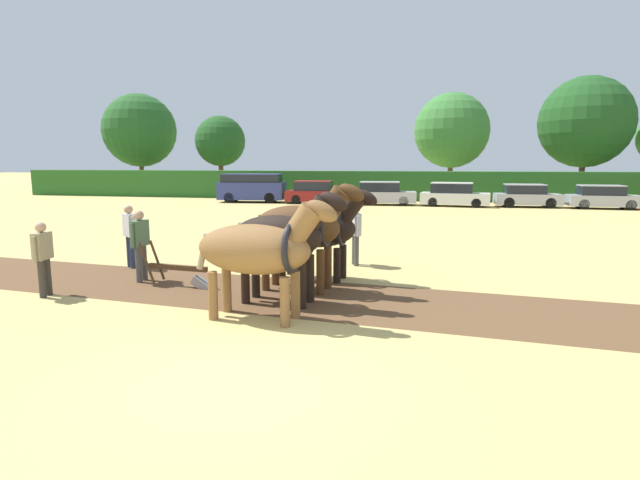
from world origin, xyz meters
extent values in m
plane|color=tan|center=(0.00, 0.00, 0.00)|extent=(240.00, 240.00, 0.00)
cube|color=brown|center=(-5.32, 4.72, 0.00)|extent=(32.14, 5.91, 0.01)
cube|color=#286023|center=(0.00, 33.26, 1.12)|extent=(64.97, 1.75, 2.23)
cylinder|color=brown|center=(-25.84, 39.47, 2.03)|extent=(0.44, 0.44, 4.07)
sphere|color=#235623|center=(-25.84, 39.47, 6.03)|extent=(7.13, 7.13, 7.13)
cylinder|color=brown|center=(-16.63, 37.89, 1.80)|extent=(0.44, 0.44, 3.59)
sphere|color=#1E4C1E|center=(-16.63, 37.89, 4.86)|extent=(4.60, 4.60, 4.60)
cylinder|color=brown|center=(4.13, 39.76, 1.94)|extent=(0.44, 0.44, 3.87)
sphere|color=#387533|center=(4.13, 39.76, 5.65)|extent=(6.46, 6.46, 6.46)
cylinder|color=#423323|center=(14.36, 38.19, 2.05)|extent=(0.44, 0.44, 4.09)
sphere|color=#1E4C1E|center=(14.36, 38.19, 6.06)|extent=(7.16, 7.16, 7.16)
ellipsoid|color=brown|center=(-0.70, 2.58, 1.32)|extent=(2.28, 1.17, 0.92)
cylinder|color=brown|center=(0.04, 2.78, 0.45)|extent=(0.18, 0.18, 0.91)
cylinder|color=brown|center=(-0.01, 2.25, 0.45)|extent=(0.18, 0.18, 0.91)
cylinder|color=brown|center=(-1.39, 2.91, 0.45)|extent=(0.18, 0.18, 0.91)
cylinder|color=brown|center=(-1.43, 2.38, 0.45)|extent=(0.18, 0.18, 0.91)
cylinder|color=brown|center=(0.23, 2.49, 1.79)|extent=(0.81, 0.51, 0.85)
ellipsoid|color=brown|center=(0.61, 2.46, 2.06)|extent=(0.70, 0.32, 0.54)
cube|color=gray|center=(0.40, 2.48, 1.99)|extent=(0.39, 0.11, 0.51)
cylinder|color=gray|center=(-1.74, 2.67, 1.22)|extent=(0.31, 0.15, 0.71)
torus|color=black|center=(0.07, 2.51, 1.39)|extent=(0.19, 0.94, 0.94)
ellipsoid|color=black|center=(-0.59, 3.72, 1.39)|extent=(1.98, 1.09, 0.87)
cylinder|color=black|center=(0.05, 3.91, 0.50)|extent=(0.18, 0.18, 1.00)
cylinder|color=black|center=(0.00, 3.41, 0.50)|extent=(0.18, 0.18, 1.00)
cylinder|color=black|center=(-1.19, 4.03, 0.50)|extent=(0.18, 0.18, 1.00)
cylinder|color=black|center=(-1.23, 3.52, 0.50)|extent=(0.18, 0.18, 1.00)
cylinder|color=black|center=(0.21, 3.64, 1.86)|extent=(0.80, 0.48, 0.84)
ellipsoid|color=black|center=(0.59, 3.61, 2.13)|extent=(0.70, 0.32, 0.54)
cube|color=gray|center=(0.38, 3.63, 2.05)|extent=(0.39, 0.11, 0.52)
cylinder|color=gray|center=(-1.50, 3.80, 1.30)|extent=(0.31, 0.15, 0.71)
torus|color=black|center=(0.07, 3.66, 1.46)|extent=(0.19, 0.90, 0.89)
ellipsoid|color=#513319|center=(-0.49, 4.86, 1.45)|extent=(2.10, 1.21, 0.98)
cylinder|color=#513319|center=(0.19, 5.08, 0.50)|extent=(0.18, 0.18, 1.01)
cylinder|color=#513319|center=(0.14, 4.52, 0.50)|extent=(0.18, 0.18, 1.01)
cylinder|color=#513319|center=(-1.12, 5.20, 0.50)|extent=(0.18, 0.18, 1.01)
cylinder|color=#513319|center=(-1.17, 4.63, 0.50)|extent=(0.18, 0.18, 1.01)
cylinder|color=#513319|center=(0.36, 4.78, 1.95)|extent=(0.88, 0.54, 0.92)
ellipsoid|color=#513319|center=(0.77, 4.74, 2.25)|extent=(0.70, 0.32, 0.54)
cube|color=black|center=(0.55, 4.76, 2.16)|extent=(0.42, 0.12, 0.56)
cylinder|color=black|center=(-1.44, 4.95, 1.34)|extent=(0.31, 0.15, 0.71)
torus|color=black|center=(0.21, 4.79, 1.52)|extent=(0.20, 0.99, 0.99)
ellipsoid|color=black|center=(-0.39, 6.00, 1.28)|extent=(2.27, 1.21, 0.96)
cylinder|color=black|center=(0.35, 6.21, 0.43)|extent=(0.18, 0.18, 0.85)
cylinder|color=black|center=(0.30, 5.66, 0.43)|extent=(0.18, 0.18, 0.85)
cylinder|color=black|center=(-1.07, 6.34, 0.43)|extent=(0.18, 0.18, 0.85)
cylinder|color=black|center=(-1.12, 5.79, 0.43)|extent=(0.18, 0.18, 0.85)
cylinder|color=black|center=(0.54, 5.91, 1.78)|extent=(0.86, 0.53, 0.90)
ellipsoid|color=black|center=(0.94, 5.88, 2.07)|extent=(0.70, 0.32, 0.54)
cube|color=black|center=(0.72, 5.90, 1.98)|extent=(0.41, 0.12, 0.55)
cylinder|color=black|center=(-1.42, 6.09, 1.18)|extent=(0.31, 0.15, 0.71)
torus|color=black|center=(0.38, 5.93, 1.36)|extent=(0.20, 0.98, 0.97)
cube|color=#4C331E|center=(-3.31, 4.54, 0.45)|extent=(1.55, 0.24, 0.12)
cube|color=#939399|center=(-2.69, 4.48, 0.10)|extent=(0.50, 0.24, 0.39)
cylinder|color=#4C331E|center=(-3.98, 4.80, 0.55)|extent=(0.40, 0.10, 0.96)
cylinder|color=#4C331E|center=(-4.02, 4.40, 0.55)|extent=(0.40, 0.10, 0.96)
cylinder|color=#4C4C4C|center=(-4.41, 4.92, 0.44)|extent=(0.14, 0.14, 0.88)
cylinder|color=#4C4C4C|center=(-4.42, 4.69, 0.44)|extent=(0.14, 0.14, 0.88)
cube|color=#4C6B4C|center=(-4.42, 4.81, 1.20)|extent=(0.22, 0.52, 0.63)
sphere|color=tan|center=(-4.42, 4.81, 1.63)|extent=(0.24, 0.24, 0.24)
cylinder|color=#4C6B4C|center=(-4.41, 5.11, 1.17)|extent=(0.09, 0.09, 0.59)
cylinder|color=#4C6B4C|center=(-4.43, 4.50, 1.17)|extent=(0.09, 0.09, 0.59)
cylinder|color=#4C4C4C|center=(0.37, 7.98, 0.43)|extent=(0.14, 0.14, 0.87)
cylinder|color=#4C4C4C|center=(0.46, 7.78, 0.43)|extent=(0.14, 0.14, 0.87)
cube|color=#B7B7BC|center=(0.42, 7.88, 1.17)|extent=(0.38, 0.54, 0.61)
sphere|color=tan|center=(0.42, 7.88, 1.60)|extent=(0.23, 0.23, 0.23)
cylinder|color=#B7B7BC|center=(0.30, 8.15, 1.15)|extent=(0.09, 0.09, 0.58)
cylinder|color=#B7B7BC|center=(0.54, 7.61, 1.15)|extent=(0.09, 0.09, 0.58)
cylinder|color=tan|center=(0.42, 7.88, 1.67)|extent=(0.45, 0.45, 0.02)
cylinder|color=tan|center=(0.42, 7.88, 1.72)|extent=(0.22, 0.22, 0.10)
cylinder|color=#38332D|center=(-5.70, 3.21, 0.41)|extent=(0.14, 0.14, 0.82)
cylinder|color=#38332D|center=(-5.67, 2.99, 0.41)|extent=(0.14, 0.14, 0.82)
cube|color=tan|center=(-5.69, 3.10, 1.11)|extent=(0.27, 0.50, 0.58)
sphere|color=tan|center=(-5.69, 3.10, 1.52)|extent=(0.22, 0.22, 0.22)
cylinder|color=tan|center=(-5.73, 3.38, 1.09)|extent=(0.09, 0.09, 0.55)
cylinder|color=tan|center=(-5.64, 2.82, 1.09)|extent=(0.09, 0.09, 0.55)
cylinder|color=#28334C|center=(-5.70, 6.26, 0.44)|extent=(0.14, 0.14, 0.88)
cylinder|color=#28334C|center=(-5.51, 6.13, 0.44)|extent=(0.14, 0.14, 0.88)
cube|color=silver|center=(-5.61, 6.19, 1.19)|extent=(0.53, 0.47, 0.62)
sphere|color=tan|center=(-5.61, 6.19, 1.62)|extent=(0.24, 0.24, 0.24)
cylinder|color=silver|center=(-5.85, 6.37, 1.17)|extent=(0.09, 0.09, 0.58)
cylinder|color=silver|center=(-5.36, 6.01, 1.17)|extent=(0.09, 0.09, 0.58)
cube|color=navy|center=(-10.37, 28.98, 0.83)|extent=(5.00, 2.52, 1.25)
cube|color=black|center=(-10.37, 28.98, 1.74)|extent=(4.40, 2.26, 0.56)
cube|color=navy|center=(-10.37, 28.98, 2.05)|extent=(4.40, 2.26, 0.06)
cylinder|color=black|center=(-8.98, 30.03, 0.38)|extent=(0.77, 0.30, 0.75)
cylinder|color=black|center=(-8.79, 28.25, 0.38)|extent=(0.77, 0.30, 0.75)
cylinder|color=black|center=(-11.95, 29.70, 0.38)|extent=(0.77, 0.30, 0.75)
cylinder|color=black|center=(-11.75, 27.92, 0.38)|extent=(0.77, 0.30, 0.75)
cube|color=maroon|center=(-5.46, 28.84, 0.55)|extent=(4.42, 2.11, 0.74)
cube|color=black|center=(-5.67, 28.83, 1.23)|extent=(2.69, 1.81, 0.63)
cube|color=maroon|center=(-5.67, 28.83, 1.57)|extent=(2.69, 1.81, 0.06)
cylinder|color=black|center=(-4.18, 29.73, 0.32)|extent=(0.66, 0.26, 0.64)
cylinder|color=black|center=(-4.07, 28.14, 0.32)|extent=(0.66, 0.26, 0.64)
cylinder|color=black|center=(-6.85, 29.55, 0.32)|extent=(0.66, 0.26, 0.64)
cylinder|color=black|center=(-6.74, 27.95, 0.32)|extent=(0.66, 0.26, 0.64)
cube|color=#A8A8B2|center=(-0.71, 28.65, 0.55)|extent=(4.61, 2.17, 0.74)
cube|color=black|center=(-0.94, 28.63, 1.23)|extent=(2.81, 1.85, 0.62)
cube|color=#A8A8B2|center=(-0.94, 28.63, 1.57)|extent=(2.81, 1.85, 0.06)
cylinder|color=black|center=(0.61, 29.56, 0.33)|extent=(0.67, 0.27, 0.66)
cylinder|color=black|center=(0.73, 27.95, 0.33)|extent=(0.67, 0.27, 0.66)
cylinder|color=black|center=(-2.16, 29.35, 0.33)|extent=(0.67, 0.27, 0.66)
cylinder|color=black|center=(-2.04, 27.74, 0.33)|extent=(0.67, 0.27, 0.66)
cube|color=silver|center=(4.10, 28.46, 0.53)|extent=(4.60, 2.24, 0.73)
cube|color=black|center=(3.88, 28.49, 1.21)|extent=(2.81, 1.89, 0.62)
cube|color=silver|center=(3.88, 28.49, 1.55)|extent=(2.81, 1.89, 0.06)
cylinder|color=black|center=(5.55, 29.11, 0.31)|extent=(0.63, 0.28, 0.61)
cylinder|color=black|center=(5.39, 27.53, 0.31)|extent=(0.63, 0.28, 0.61)
cylinder|color=black|center=(2.81, 29.39, 0.31)|extent=(0.63, 0.28, 0.61)
cylinder|color=black|center=(2.65, 27.81, 0.31)|extent=(0.63, 0.28, 0.61)
cube|color=#A8A8B2|center=(8.69, 28.89, 0.53)|extent=(4.11, 1.95, 0.69)
cube|color=black|center=(8.49, 28.89, 1.16)|extent=(2.48, 1.72, 0.56)
cube|color=#A8A8B2|center=(8.49, 28.89, 1.47)|extent=(2.48, 1.72, 0.06)
cylinder|color=black|center=(9.93, 29.74, 0.34)|extent=(0.68, 0.24, 0.67)
cylinder|color=black|center=(9.97, 28.12, 0.34)|extent=(0.68, 0.24, 0.67)
cylinder|color=black|center=(7.41, 29.67, 0.34)|extent=(0.68, 0.24, 0.67)
cylinder|color=black|center=(7.46, 28.05, 0.34)|extent=(0.68, 0.24, 0.67)
cube|color=#A8A8B2|center=(13.18, 28.62, 0.52)|extent=(4.26, 1.85, 0.69)
cube|color=black|center=(12.97, 28.62, 1.15)|extent=(2.57, 1.63, 0.57)
cube|color=#A8A8B2|center=(12.97, 28.62, 1.46)|extent=(2.57, 1.63, 0.06)
cylinder|color=black|center=(14.51, 29.35, 0.32)|extent=(0.64, 0.24, 0.64)
cylinder|color=black|center=(14.47, 27.82, 0.32)|extent=(0.64, 0.24, 0.64)
cylinder|color=black|center=(11.89, 29.41, 0.32)|extent=(0.64, 0.24, 0.64)
cylinder|color=black|center=(11.86, 27.88, 0.32)|extent=(0.64, 0.24, 0.64)
camera|label=1|loc=(2.42, -5.94, 2.89)|focal=28.00mm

